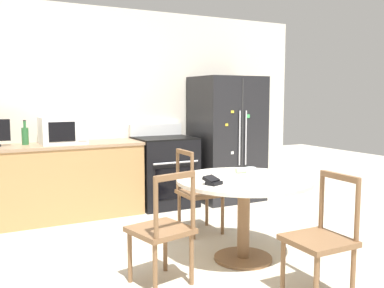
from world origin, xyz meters
TOP-DOWN VIEW (x-y plane):
  - ground_plane at (0.00, 0.00)m, footprint 14.00×14.00m
  - back_wall at (0.00, 2.65)m, footprint 5.20×0.10m
  - kitchen_counter at (-1.14, 2.29)m, footprint 2.15×0.64m
  - refrigerator at (1.25, 2.20)m, footprint 0.89×0.79m
  - oven_range at (0.32, 2.26)m, footprint 0.75×0.68m
  - microwave at (-0.98, 2.28)m, footprint 0.51×0.40m
  - counter_bottle at (-1.39, 2.38)m, footprint 0.08×0.08m
  - dining_table at (0.16, 0.19)m, footprint 1.20×1.20m
  - dining_chair_left at (-0.69, 0.05)m, footprint 0.50×0.50m
  - dining_chair_far at (0.17, 1.05)m, footprint 0.43×0.43m
  - dining_chair_near at (0.24, -0.67)m, footprint 0.42×0.42m
  - candle_glass at (0.26, 0.22)m, footprint 0.09×0.09m
  - folded_napkin at (0.33, 0.42)m, footprint 0.20×0.07m
  - wallet at (-0.21, 0.10)m, footprint 0.16×0.16m

SIDE VIEW (x-z plane):
  - ground_plane at x=0.00m, z-range 0.00..0.00m
  - dining_chair_left at x=-0.69m, z-range -0.02..0.89m
  - dining_chair_far at x=0.17m, z-range -0.02..0.89m
  - dining_chair_near at x=0.24m, z-range -0.02..0.89m
  - kitchen_counter at x=-1.14m, z-range 0.00..0.90m
  - oven_range at x=0.32m, z-range -0.07..1.01m
  - dining_table at x=0.16m, z-range 0.23..0.97m
  - folded_napkin at x=0.33m, z-range 0.74..0.79m
  - wallet at x=-0.21m, z-range 0.73..0.80m
  - candle_glass at x=0.26m, z-range 0.73..0.82m
  - refrigerator at x=1.25m, z-range 0.00..1.73m
  - counter_bottle at x=-1.39m, z-range 0.87..1.15m
  - microwave at x=-0.98m, z-range 0.90..1.22m
  - back_wall at x=0.00m, z-range 0.00..2.60m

